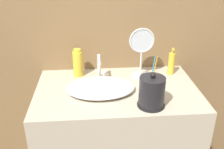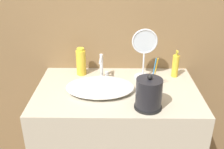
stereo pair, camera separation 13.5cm
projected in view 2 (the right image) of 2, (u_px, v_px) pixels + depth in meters
wall_back at (117, 15)px, 1.76m from camera, size 6.00×0.04×2.60m
vanity_counter at (116, 146)px, 1.83m from camera, size 1.01×0.62×0.91m
sink_basin at (100, 87)px, 1.60m from camera, size 0.42×0.30×0.05m
faucet at (102, 65)px, 1.73m from camera, size 0.06×0.14×0.17m
electric_kettle at (149, 95)px, 1.41m from camera, size 0.15×0.15×0.20m
toothbrush_cup at (153, 83)px, 1.62m from camera, size 0.07×0.07×0.21m
lotion_bottle at (175, 66)px, 1.76m from camera, size 0.04×0.04×0.19m
shampoo_bottle at (81, 62)px, 1.78m from camera, size 0.07×0.07×0.19m
vanity_mirror at (144, 51)px, 1.69m from camera, size 0.17×0.12×0.34m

